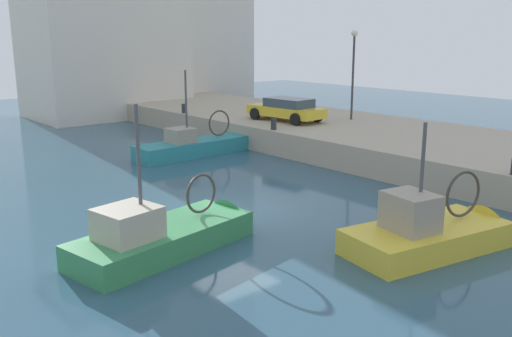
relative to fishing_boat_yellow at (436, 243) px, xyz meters
name	(u,v)px	position (x,y,z in m)	size (l,w,h in m)	color
water_surface	(231,211)	(-2.30, 6.33, -0.13)	(80.00, 80.00, 0.00)	#2D5166
quay_wall	(427,149)	(9.20, 6.33, 0.47)	(9.00, 56.00, 1.20)	#ADA08C
fishing_boat_yellow	(436,243)	(0.00, 0.00, 0.00)	(5.72, 3.03, 4.49)	gold
fishing_boat_teal	(198,152)	(2.08, 14.59, -0.03)	(6.76, 1.87, 4.88)	teal
fishing_boat_green	(173,244)	(-5.59, 4.70, -0.01)	(6.25, 2.85, 4.97)	#388951
parked_car_yellow	(287,109)	(7.56, 14.06, 1.72)	(2.24, 4.49, 1.24)	gold
mooring_bollard_mid	(274,124)	(5.05, 12.33, 1.34)	(0.28, 0.28, 0.55)	#2D2D33
mooring_bollard_north	(184,108)	(5.05, 20.33, 1.34)	(0.28, 0.28, 0.55)	#2D2D33
quay_streetlamp	(354,60)	(10.70, 12.16, 4.32)	(0.36, 0.36, 4.83)	#38383D
waterfront_building_central	(102,17)	(5.02, 30.52, 6.88)	(10.82, 7.51, 13.97)	silver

